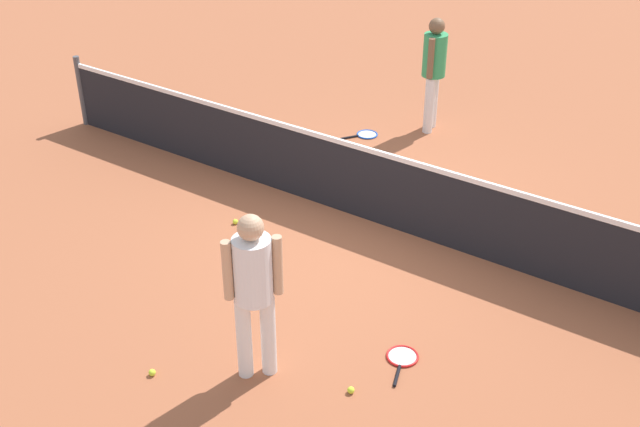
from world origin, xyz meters
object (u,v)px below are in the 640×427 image
at_px(tennis_ball_by_net, 351,390).
at_px(tennis_ball_baseline, 235,222).
at_px(player_near_side, 253,284).
at_px(player_far_side, 434,65).
at_px(tennis_racket_far_player, 365,135).
at_px(tennis_racket_near_player, 402,358).
at_px(tennis_ball_midcourt, 152,373).

distance_m(tennis_ball_by_net, tennis_ball_baseline, 3.18).
height_order(player_near_side, player_far_side, same).
bearing_deg(tennis_racket_far_player, tennis_racket_near_player, -54.71).
xyz_separation_m(tennis_racket_far_player, tennis_ball_baseline, (-0.01, -3.02, 0.02)).
xyz_separation_m(player_near_side, tennis_ball_baseline, (-1.84, 1.92, -0.98)).
distance_m(player_far_side, tennis_racket_far_player, 1.41).
relative_size(player_far_side, tennis_racket_near_player, 2.80).
relative_size(tennis_racket_far_player, tennis_ball_midcourt, 8.77).
relative_size(player_far_side, tennis_ball_midcourt, 25.76).
bearing_deg(tennis_ball_by_net, player_near_side, -163.67).
bearing_deg(tennis_racket_near_player, player_far_side, 114.59).
height_order(tennis_racket_far_player, tennis_ball_midcourt, tennis_ball_midcourt).
bearing_deg(tennis_ball_by_net, tennis_racket_far_player, 119.89).
height_order(tennis_ball_by_net, tennis_ball_midcourt, same).
bearing_deg(tennis_ball_baseline, player_near_side, -46.20).
bearing_deg(tennis_ball_baseline, tennis_ball_midcourt, -67.09).
height_order(player_far_side, tennis_ball_baseline, player_far_side).
distance_m(player_near_side, tennis_ball_midcourt, 1.38).
distance_m(player_far_side, tennis_ball_baseline, 3.94).
xyz_separation_m(tennis_racket_far_player, tennis_ball_midcourt, (1.05, -5.52, 0.02)).
height_order(player_far_side, tennis_ball_midcourt, player_far_side).
bearing_deg(tennis_ball_midcourt, player_far_side, 93.43).
height_order(player_far_side, tennis_ball_by_net, player_far_side).
bearing_deg(player_far_side, tennis_ball_midcourt, -86.57).
xyz_separation_m(player_far_side, tennis_racket_near_player, (2.18, -4.76, -1.00)).
xyz_separation_m(player_near_side, tennis_racket_near_player, (1.02, 0.91, -1.00)).
xyz_separation_m(player_far_side, tennis_ball_baseline, (-0.68, -3.75, -0.98)).
relative_size(player_far_side, tennis_ball_by_net, 25.76).
xyz_separation_m(tennis_racket_near_player, tennis_racket_far_player, (-2.85, 4.03, 0.00)).
bearing_deg(player_near_side, tennis_ball_by_net, 16.33).
bearing_deg(tennis_ball_by_net, tennis_ball_midcourt, -153.09).
bearing_deg(tennis_racket_near_player, tennis_ball_baseline, 160.52).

